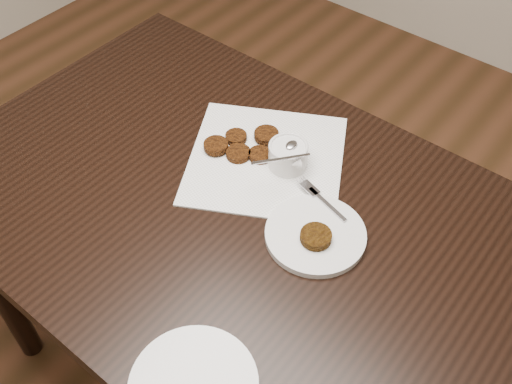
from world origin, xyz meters
TOP-DOWN VIEW (x-y plane):
  - table at (0.02, 0.12)m, footprint 1.27×0.82m
  - napkin at (-0.02, 0.26)m, footprint 0.44×0.44m
  - sauce_ramekin at (0.02, 0.27)m, footprint 0.13×0.13m
  - patty_cluster at (-0.09, 0.26)m, footprint 0.19×0.19m
  - plate_with_patty at (0.18, 0.15)m, footprint 0.23×0.23m

SIDE VIEW (x-z plane):
  - table at x=0.02m, z-range 0.00..0.75m
  - napkin at x=-0.02m, z-range 0.75..0.75m
  - plate_with_patty at x=0.18m, z-range 0.75..0.78m
  - patty_cluster at x=-0.09m, z-range 0.75..0.77m
  - sauce_ramekin at x=0.02m, z-range 0.75..0.87m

